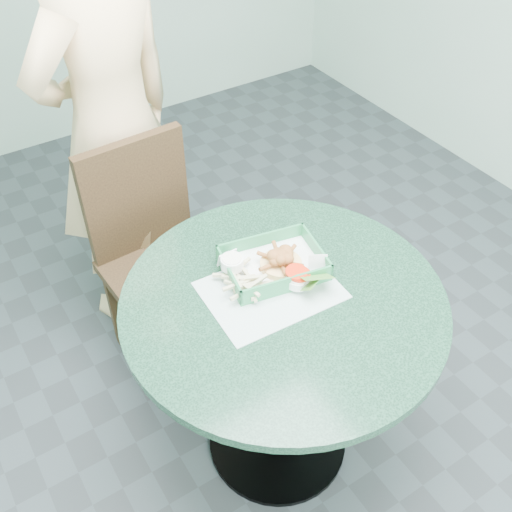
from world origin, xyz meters
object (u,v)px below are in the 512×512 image
diner_person (107,89)px  crab_sandwich (281,263)px  sauce_ramekin (234,273)px  cafe_table (282,341)px  food_basket (273,271)px  dining_chair (153,246)px

diner_person → crab_sandwich: bearing=80.7°
sauce_ramekin → cafe_table: bearing=-58.8°
sauce_ramekin → crab_sandwich: bearing=-14.5°
food_basket → dining_chair: bearing=106.2°
diner_person → sauce_ramekin: (0.02, -0.82, -0.23)m
cafe_table → sauce_ramekin: sauce_ramekin is taller
cafe_table → sauce_ramekin: (-0.08, 0.14, 0.22)m
food_basket → crab_sandwich: size_ratio=2.32×
cafe_table → food_basket: bearing=71.1°
crab_sandwich → dining_chair: bearing=107.7°
dining_chair → diner_person: (0.02, 0.29, 0.50)m
cafe_table → food_basket: size_ratio=3.27×
cafe_table → crab_sandwich: bearing=60.1°
crab_sandwich → diner_person: bearing=100.3°
diner_person → sauce_ramekin: size_ratio=30.74×
dining_chair → crab_sandwich: 0.65m
cafe_table → dining_chair: (-0.12, 0.66, -0.05)m
diner_person → sauce_ramekin: bearing=71.5°
food_basket → sauce_ramekin: (-0.12, 0.03, 0.03)m
food_basket → cafe_table: bearing=-108.9°
cafe_table → diner_person: 1.06m
food_basket → crab_sandwich: crab_sandwich is taller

